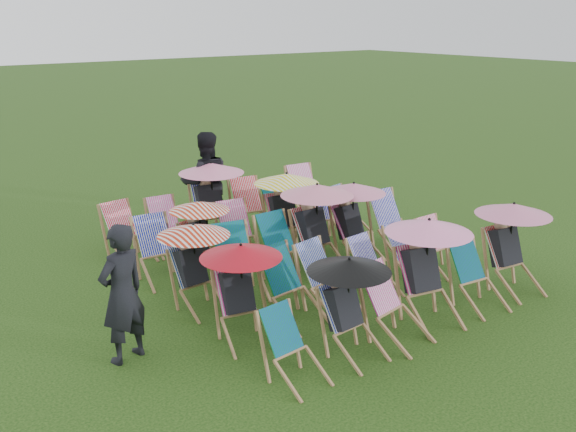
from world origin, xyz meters
TOP-DOWN VIEW (x-y plane):
  - ground at (0.00, 0.00)m, footprint 100.00×100.00m
  - deckchair_0 at (-2.03, -2.31)m, footprint 0.61×0.80m
  - deckchair_1 at (-1.11, -2.24)m, footprint 1.02×1.08m
  - deckchair_2 at (-0.41, -2.32)m, footprint 0.77×0.96m
  - deckchair_3 at (0.35, -2.17)m, footprint 1.17×1.25m
  - deckchair_4 at (1.24, -2.33)m, footprint 0.69×0.89m
  - deckchair_5 at (2.14, -2.26)m, footprint 1.12×1.18m
  - deckchair_6 at (-1.95, -1.12)m, footprint 1.05×1.12m
  - deckchair_7 at (-1.11, -1.09)m, footprint 0.74×0.96m
  - deckchair_8 at (-0.49, -1.12)m, footprint 0.75×0.94m
  - deckchair_9 at (0.39, -1.14)m, footprint 0.61×0.81m
  - deckchair_10 at (1.23, -1.09)m, footprint 0.69×0.88m
  - deckchair_11 at (1.88, -1.15)m, footprint 0.56×0.79m
  - deckchair_12 at (-1.94, 0.04)m, footprint 1.02×1.07m
  - deckchair_13 at (-1.22, 0.05)m, footprint 0.83×1.04m
  - deckchair_14 at (-0.32, 0.10)m, footprint 0.68×0.94m
  - deckchair_15 at (0.35, 0.12)m, footprint 1.18×1.23m
  - deckchair_16 at (1.18, 0.14)m, footprint 1.09×1.17m
  - deckchair_17 at (2.00, -0.00)m, footprint 0.73×0.98m
  - deckchair_18 at (-1.90, 1.27)m, footprint 0.72×0.95m
  - deckchair_19 at (-1.19, 1.19)m, footprint 0.97×1.05m
  - deckchair_20 at (-0.46, 1.18)m, footprint 0.77×0.98m
  - deckchair_21 at (0.52, 1.19)m, footprint 1.14×1.22m
  - deckchair_22 at (1.28, 1.13)m, footprint 0.77×0.96m
  - deckchair_23 at (2.01, 1.20)m, footprint 0.72×0.89m
  - deckchair_24 at (-1.93, 2.40)m, footprint 0.74×0.95m
  - deckchair_25 at (-1.19, 2.38)m, footprint 0.68×0.89m
  - deckchair_26 at (-0.25, 2.44)m, footprint 1.19×1.28m
  - deckchair_27 at (0.52, 2.29)m, footprint 0.82×1.03m
  - deckchair_28 at (1.17, 2.27)m, footprint 0.57×0.79m
  - deckchair_29 at (2.02, 2.42)m, footprint 0.79×1.02m
  - person_left at (-3.34, -0.70)m, footprint 0.72×0.57m
  - person_rear at (-0.12, 2.88)m, footprint 1.14×1.01m

SIDE VIEW (x-z plane):
  - ground at x=0.00m, z-range 0.00..0.00m
  - deckchair_0 at x=-2.03m, z-range 0.00..0.82m
  - deckchair_9 at x=0.39m, z-range 0.00..0.84m
  - deckchair_28 at x=1.17m, z-range 0.00..0.85m
  - deckchair_11 at x=1.88m, z-range 0.00..0.85m
  - deckchair_23 at x=2.01m, z-range 0.00..0.86m
  - deckchair_10 at x=1.23m, z-range 0.00..0.87m
  - deckchair_4 at x=1.24m, z-range 0.00..0.90m
  - deckchair_25 at x=-1.19m, z-range 0.00..0.91m
  - deckchair_22 at x=1.28m, z-range 0.00..0.93m
  - deckchair_8 at x=-0.49m, z-range 0.00..0.93m
  - deckchair_24 at x=-1.93m, z-range 0.00..0.95m
  - deckchair_2 at x=-0.41m, z-range 0.00..0.95m
  - deckchair_20 at x=-0.46m, z-range 0.00..0.97m
  - deckchair_18 at x=-1.90m, z-range 0.00..0.97m
  - deckchair_7 at x=-1.11m, z-range 0.00..0.98m
  - deckchair_14 at x=-0.32m, z-range 0.00..1.00m
  - deckchair_27 at x=0.52m, z-range 0.00..1.01m
  - deckchair_13 at x=-1.22m, z-range 0.00..1.01m
  - deckchair_17 at x=2.00m, z-range 0.00..1.01m
  - deckchair_29 at x=2.02m, z-range 0.00..1.03m
  - deckchair_19 at x=-1.19m, z-range 0.03..1.18m
  - deckchair_12 at x=-1.94m, z-range 0.03..1.24m
  - deckchair_1 at x=-1.11m, z-range 0.03..1.25m
  - deckchair_6 at x=-1.95m, z-range 0.03..1.28m
  - deckchair_16 at x=1.18m, z-range 0.04..1.33m
  - deckchair_5 at x=2.14m, z-range 0.04..1.36m
  - deckchair_21 at x=0.52m, z-range 0.04..1.39m
  - deckchair_3 at x=0.35m, z-range 0.04..1.43m
  - deckchair_15 at x=0.35m, z-range 0.04..1.44m
  - deckchair_26 at x=-0.25m, z-range 0.04..1.46m
  - person_left at x=-3.34m, z-range 0.00..1.72m
  - person_rear at x=-0.12m, z-range 0.00..1.94m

